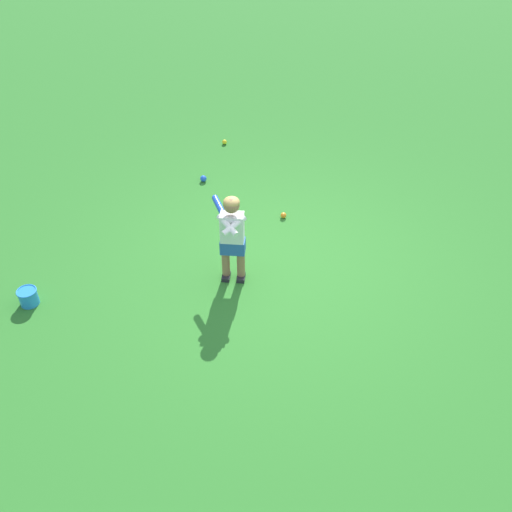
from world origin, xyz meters
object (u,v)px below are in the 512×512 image
object	(u,v)px
toy_bucket	(28,297)
play_ball_near_batter	(224,142)
play_ball_far_right	(283,215)
child_batter	(232,232)
play_ball_center_lawn	(203,179)

from	to	relation	value
toy_bucket	play_ball_near_batter	bearing A→B (deg)	-176.38
play_ball_far_right	toy_bucket	size ratio (longest dim) A/B	0.35
child_batter	play_ball_far_right	world-z (taller)	child_batter
child_batter	toy_bucket	size ratio (longest dim) A/B	5.00
child_batter	play_ball_near_batter	distance (m)	3.20
play_ball_near_batter	play_ball_far_right	xyz separation A→B (m)	(1.21, 1.77, 0.00)
toy_bucket	child_batter	bearing A→B (deg)	133.37
child_batter	play_ball_far_right	size ratio (longest dim) A/B	14.41
child_batter	toy_bucket	world-z (taller)	child_batter
play_ball_near_batter	play_ball_center_lawn	size ratio (longest dim) A/B	0.82
play_ball_near_batter	play_ball_center_lawn	world-z (taller)	play_ball_center_lawn
play_ball_center_lawn	child_batter	bearing A→B (deg)	45.73
play_ball_far_right	child_batter	bearing A→B (deg)	4.46
play_ball_near_batter	play_ball_far_right	world-z (taller)	play_ball_far_right
play_ball_far_right	play_ball_center_lawn	xyz separation A→B (m)	(-0.15, -1.40, 0.01)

